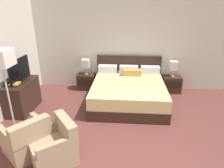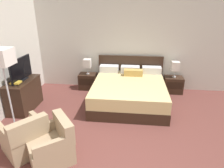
{
  "view_description": "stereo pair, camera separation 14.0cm",
  "coord_description": "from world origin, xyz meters",
  "px_view_note": "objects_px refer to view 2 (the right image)",
  "views": [
    {
      "loc": [
        0.2,
        -2.4,
        2.53
      ],
      "look_at": [
        -0.15,
        2.03,
        0.75
      ],
      "focal_mm": 32.0,
      "sensor_mm": 36.0,
      "label": 1
    },
    {
      "loc": [
        0.34,
        -2.38,
        2.53
      ],
      "look_at": [
        -0.15,
        2.03,
        0.75
      ],
      "focal_mm": 32.0,
      "sensor_mm": 36.0,
      "label": 2
    }
  ],
  "objects_px": {
    "bed": "(129,91)",
    "book_blue_cover": "(16,83)",
    "nightstand_left": "(88,81)",
    "table_lamp_left": "(87,63)",
    "floor_lamp": "(2,61)",
    "table_lamp_right": "(175,66)",
    "book_red_cover": "(15,84)",
    "tv": "(21,69)",
    "nightstand_right": "(173,85)",
    "armchair_by_window": "(26,138)",
    "dresser": "(24,94)",
    "armchair_companion": "(52,145)"
  },
  "relations": [
    {
      "from": "nightstand_right",
      "to": "floor_lamp",
      "type": "xyz_separation_m",
      "value": [
        -3.69,
        -2.43,
        1.29
      ]
    },
    {
      "from": "table_lamp_left",
      "to": "armchair_companion",
      "type": "relative_size",
      "value": 0.49
    },
    {
      "from": "bed",
      "to": "book_blue_cover",
      "type": "relative_size",
      "value": 10.58
    },
    {
      "from": "table_lamp_left",
      "to": "book_blue_cover",
      "type": "relative_size",
      "value": 2.34
    },
    {
      "from": "table_lamp_right",
      "to": "floor_lamp",
      "type": "bearing_deg",
      "value": -146.6
    },
    {
      "from": "table_lamp_right",
      "to": "tv",
      "type": "bearing_deg",
      "value": -160.39
    },
    {
      "from": "armchair_by_window",
      "to": "bed",
      "type": "bearing_deg",
      "value": 51.16
    },
    {
      "from": "nightstand_left",
      "to": "table_lamp_left",
      "type": "height_order",
      "value": "table_lamp_left"
    },
    {
      "from": "book_red_cover",
      "to": "armchair_by_window",
      "type": "height_order",
      "value": "book_red_cover"
    },
    {
      "from": "nightstand_left",
      "to": "nightstand_right",
      "type": "relative_size",
      "value": 1.0
    },
    {
      "from": "book_red_cover",
      "to": "armchair_by_window",
      "type": "distance_m",
      "value": 1.63
    },
    {
      "from": "tv",
      "to": "armchair_companion",
      "type": "relative_size",
      "value": 0.94
    },
    {
      "from": "nightstand_left",
      "to": "nightstand_right",
      "type": "distance_m",
      "value": 2.64
    },
    {
      "from": "bed",
      "to": "table_lamp_right",
      "type": "relative_size",
      "value": 4.53
    },
    {
      "from": "nightstand_left",
      "to": "book_blue_cover",
      "type": "bearing_deg",
      "value": -126.98
    },
    {
      "from": "table_lamp_right",
      "to": "book_blue_cover",
      "type": "bearing_deg",
      "value": -156.28
    },
    {
      "from": "nightstand_left",
      "to": "book_blue_cover",
      "type": "height_order",
      "value": "book_blue_cover"
    },
    {
      "from": "table_lamp_left",
      "to": "floor_lamp",
      "type": "distance_m",
      "value": 2.74
    },
    {
      "from": "nightstand_right",
      "to": "dresser",
      "type": "height_order",
      "value": "dresser"
    },
    {
      "from": "dresser",
      "to": "book_red_cover",
      "type": "xyz_separation_m",
      "value": [
        -0.01,
        -0.25,
        0.39
      ]
    },
    {
      "from": "armchair_by_window",
      "to": "floor_lamp",
      "type": "bearing_deg",
      "value": 134.59
    },
    {
      "from": "nightstand_right",
      "to": "table_lamp_right",
      "type": "distance_m",
      "value": 0.58
    },
    {
      "from": "nightstand_left",
      "to": "nightstand_right",
      "type": "bearing_deg",
      "value": 0.0
    },
    {
      "from": "armchair_by_window",
      "to": "floor_lamp",
      "type": "relative_size",
      "value": 0.54
    },
    {
      "from": "table_lamp_right",
      "to": "dresser",
      "type": "bearing_deg",
      "value": -159.52
    },
    {
      "from": "bed",
      "to": "nightstand_left",
      "type": "distance_m",
      "value": 1.54
    },
    {
      "from": "nightstand_right",
      "to": "floor_lamp",
      "type": "distance_m",
      "value": 4.6
    },
    {
      "from": "book_blue_cover",
      "to": "dresser",
      "type": "bearing_deg",
      "value": 94.22
    },
    {
      "from": "book_blue_cover",
      "to": "armchair_by_window",
      "type": "relative_size",
      "value": 0.21
    },
    {
      "from": "armchair_companion",
      "to": "table_lamp_right",
      "type": "bearing_deg",
      "value": 50.92
    },
    {
      "from": "dresser",
      "to": "book_blue_cover",
      "type": "distance_m",
      "value": 0.49
    },
    {
      "from": "nightstand_left",
      "to": "floor_lamp",
      "type": "xyz_separation_m",
      "value": [
        -1.05,
        -2.43,
        1.29
      ]
    },
    {
      "from": "table_lamp_right",
      "to": "armchair_by_window",
      "type": "height_order",
      "value": "table_lamp_right"
    },
    {
      "from": "nightstand_left",
      "to": "armchair_by_window",
      "type": "xyz_separation_m",
      "value": [
        -0.47,
        -3.02,
        0.04
      ]
    },
    {
      "from": "bed",
      "to": "book_red_cover",
      "type": "bearing_deg",
      "value": -160.52
    },
    {
      "from": "nightstand_right",
      "to": "armchair_by_window",
      "type": "height_order",
      "value": "armchair_by_window"
    },
    {
      "from": "bed",
      "to": "tv",
      "type": "height_order",
      "value": "tv"
    },
    {
      "from": "book_red_cover",
      "to": "nightstand_left",
      "type": "bearing_deg",
      "value": 52.38
    },
    {
      "from": "dresser",
      "to": "armchair_companion",
      "type": "bearing_deg",
      "value": -49.92
    },
    {
      "from": "bed",
      "to": "table_lamp_left",
      "type": "xyz_separation_m",
      "value": [
        -1.32,
        0.79,
        0.51
      ]
    },
    {
      "from": "tv",
      "to": "armchair_companion",
      "type": "distance_m",
      "value": 2.36
    },
    {
      "from": "nightstand_right",
      "to": "tv",
      "type": "distance_m",
      "value": 4.28
    },
    {
      "from": "bed",
      "to": "book_blue_cover",
      "type": "xyz_separation_m",
      "value": [
        -2.63,
        -0.94,
        0.5
      ]
    },
    {
      "from": "tv",
      "to": "book_red_cover",
      "type": "xyz_separation_m",
      "value": [
        -0.01,
        -0.32,
        -0.25
      ]
    },
    {
      "from": "armchair_by_window",
      "to": "book_red_cover",
      "type": "bearing_deg",
      "value": 124.03
    },
    {
      "from": "book_red_cover",
      "to": "tv",
      "type": "bearing_deg",
      "value": 87.5
    },
    {
      "from": "nightstand_right",
      "to": "dresser",
      "type": "xyz_separation_m",
      "value": [
        -3.97,
        -1.48,
        0.15
      ]
    },
    {
      "from": "table_lamp_right",
      "to": "floor_lamp",
      "type": "distance_m",
      "value": 4.47
    },
    {
      "from": "tv",
      "to": "table_lamp_left",
      "type": "bearing_deg",
      "value": 46.9
    },
    {
      "from": "book_red_cover",
      "to": "book_blue_cover",
      "type": "bearing_deg",
      "value": 0.0
    }
  ]
}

